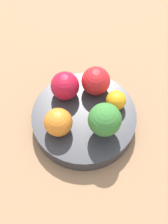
{
  "coord_description": "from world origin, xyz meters",
  "views": [
    {
      "loc": [
        0.2,
        -0.21,
        0.54
      ],
      "look_at": [
        0.0,
        0.0,
        0.06
      ],
      "focal_mm": 50.0,
      "sensor_mm": 36.0,
      "label": 1
    }
  ],
  "objects": [
    {
      "name": "orange_back",
      "position": [
        0.03,
        0.05,
        0.07
      ],
      "size": [
        0.04,
        0.04,
        0.04
      ],
      "color": "orange",
      "rests_on": "bowl"
    },
    {
      "name": "broccoli",
      "position": [
        0.05,
        0.0,
        0.09
      ],
      "size": [
        0.06,
        0.06,
        0.07
      ],
      "color": "#8CB76B",
      "rests_on": "bowl"
    },
    {
      "name": "orange_front",
      "position": [
        -0.01,
        -0.05,
        0.08
      ],
      "size": [
        0.05,
        0.05,
        0.05
      ],
      "color": "orange",
      "rests_on": "bowl"
    },
    {
      "name": "apple_green",
      "position": [
        -0.02,
        0.06,
        0.08
      ],
      "size": [
        0.05,
        0.05,
        0.05
      ],
      "color": "red",
      "rests_on": "bowl"
    },
    {
      "name": "apple_red",
      "position": [
        -0.06,
        0.01,
        0.08
      ],
      "size": [
        0.05,
        0.05,
        0.05
      ],
      "color": "#B7142D",
      "rests_on": "bowl"
    },
    {
      "name": "bowl",
      "position": [
        0.0,
        0.0,
        0.04
      ],
      "size": [
        0.19,
        0.19,
        0.03
      ],
      "color": "#2D2D33",
      "rests_on": "table_surface"
    },
    {
      "name": "ground_plane",
      "position": [
        0.0,
        0.0,
        0.0
      ],
      "size": [
        6.0,
        6.0,
        0.0
      ],
      "primitive_type": "plane",
      "color": "gray"
    },
    {
      "name": "table_surface",
      "position": [
        0.0,
        0.0,
        0.01
      ],
      "size": [
        1.2,
        1.2,
        0.02
      ],
      "color": "#936D4C",
      "rests_on": "ground_plane"
    }
  ]
}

